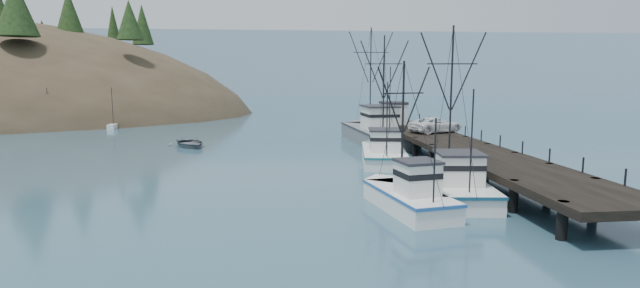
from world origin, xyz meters
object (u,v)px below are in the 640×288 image
object	(u,v)px
pickup_truck	(436,125)
motorboat	(190,147)
pier_shed	(393,113)
trawler_far	(383,153)
trawler_near	(452,184)
pier	(460,147)
work_vessel	(374,132)
trawler_mid	(407,196)

from	to	relation	value
pickup_truck	motorboat	bearing A→B (deg)	56.94
pier_shed	trawler_far	bearing A→B (deg)	-107.79
pickup_truck	motorboat	world-z (taller)	pickup_truck
trawler_near	pier_shed	size ratio (longest dim) A/B	3.72
trawler_far	pickup_truck	size ratio (longest dim) A/B	2.06
trawler_near	pickup_truck	world-z (taller)	trawler_near
pier	work_vessel	distance (m)	16.86
work_vessel	trawler_mid	bearing A→B (deg)	-98.43
motorboat	trawler_mid	bearing A→B (deg)	-84.36
trawler_far	pickup_truck	xyz separation A→B (m)	(7.09, 5.70, 2.00)
trawler_near	pier_shed	distance (m)	28.96
pier	pier_shed	bearing A→B (deg)	94.76
trawler_mid	pier	bearing A→B (deg)	57.16
pier_shed	pickup_truck	size ratio (longest dim) A/B	0.54
trawler_near	trawler_mid	xyz separation A→B (m)	(-3.99, -2.95, -0.00)
trawler_near	trawler_mid	distance (m)	4.96
trawler_mid	trawler_far	size ratio (longest dim) A/B	0.77
motorboat	pier	bearing A→B (deg)	-55.18
trawler_mid	trawler_far	xyz separation A→B (m)	(2.47, 16.62, 0.00)
trawler_far	work_vessel	xyz separation A→B (m)	(1.96, 13.26, 0.41)
work_vessel	pier	bearing A→B (deg)	-75.06
pier_shed	motorboat	xyz separation A→B (m)	(-24.53, -3.30, -3.42)
trawler_far	trawler_near	bearing A→B (deg)	-83.64
trawler_mid	motorboat	distance (m)	33.15
pier	work_vessel	bearing A→B (deg)	104.94
work_vessel	motorboat	world-z (taller)	work_vessel
trawler_mid	pier_shed	world-z (taller)	trawler_mid
pier	motorboat	distance (m)	29.94
pickup_truck	trawler_mid	bearing A→B (deg)	136.34
work_vessel	motorboat	xyz separation A→B (m)	(-21.68, -1.59, -1.23)
pier	trawler_mid	world-z (taller)	trawler_mid
trawler_mid	motorboat	bearing A→B (deg)	121.36
trawler_mid	motorboat	xyz separation A→B (m)	(-17.25, 28.30, -0.82)
pier_shed	trawler_near	bearing A→B (deg)	-96.54
pickup_truck	motorboat	xyz separation A→B (m)	(-26.81, 5.98, -2.82)
pier	work_vessel	size ratio (longest dim) A/B	2.55
trawler_far	motorboat	size ratio (longest dim) A/B	2.13
pier_shed	motorboat	size ratio (longest dim) A/B	0.56
trawler_near	pickup_truck	xyz separation A→B (m)	(5.56, 19.37, 2.00)
motorboat	pickup_truck	bearing A→B (deg)	-38.31
trawler_far	work_vessel	size ratio (longest dim) A/B	0.71
pier_shed	motorboat	world-z (taller)	pier_shed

